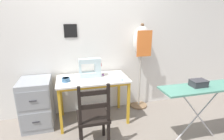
{
  "coord_description": "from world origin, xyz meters",
  "views": [
    {
      "loc": [
        -0.35,
        -2.31,
        1.67
      ],
      "look_at": [
        0.31,
        0.28,
        0.86
      ],
      "focal_mm": 28.0,
      "sensor_mm": 36.0,
      "label": 1
    }
  ],
  "objects_px": {
    "wooden_chair": "(93,117)",
    "ironing_board": "(202,90)",
    "sewing_machine": "(91,68)",
    "fabric_bowl": "(66,80)",
    "filing_cabinet": "(37,103)",
    "storage_box": "(198,83)",
    "scissors": "(123,80)",
    "dress_form": "(141,47)",
    "thread_spool_near_machine": "(103,75)"
  },
  "relations": [
    {
      "from": "wooden_chair",
      "to": "ironing_board",
      "type": "height_order",
      "value": "wooden_chair"
    },
    {
      "from": "sewing_machine",
      "to": "wooden_chair",
      "type": "xyz_separation_m",
      "value": [
        -0.09,
        -0.72,
        -0.44
      ]
    },
    {
      "from": "sewing_machine",
      "to": "fabric_bowl",
      "type": "relative_size",
      "value": 2.93
    },
    {
      "from": "filing_cabinet",
      "to": "storage_box",
      "type": "xyz_separation_m",
      "value": [
        2.12,
        -0.92,
        0.48
      ]
    },
    {
      "from": "scissors",
      "to": "wooden_chair",
      "type": "distance_m",
      "value": 0.77
    },
    {
      "from": "dress_form",
      "to": "ironing_board",
      "type": "height_order",
      "value": "dress_form"
    },
    {
      "from": "scissors",
      "to": "wooden_chair",
      "type": "height_order",
      "value": "wooden_chair"
    },
    {
      "from": "fabric_bowl",
      "to": "dress_form",
      "type": "xyz_separation_m",
      "value": [
        1.33,
        0.29,
        0.39
      ]
    },
    {
      "from": "sewing_machine",
      "to": "wooden_chair",
      "type": "distance_m",
      "value": 0.85
    },
    {
      "from": "sewing_machine",
      "to": "filing_cabinet",
      "type": "height_order",
      "value": "sewing_machine"
    },
    {
      "from": "sewing_machine",
      "to": "filing_cabinet",
      "type": "relative_size",
      "value": 0.47
    },
    {
      "from": "fabric_bowl",
      "to": "filing_cabinet",
      "type": "xyz_separation_m",
      "value": [
        -0.46,
        0.11,
        -0.39
      ]
    },
    {
      "from": "filing_cabinet",
      "to": "ironing_board",
      "type": "relative_size",
      "value": 0.69
    },
    {
      "from": "fabric_bowl",
      "to": "ironing_board",
      "type": "xyz_separation_m",
      "value": [
        1.71,
        -0.84,
        -0.0
      ]
    },
    {
      "from": "wooden_chair",
      "to": "storage_box",
      "type": "distance_m",
      "value": 1.42
    },
    {
      "from": "ironing_board",
      "to": "storage_box",
      "type": "height_order",
      "value": "storage_box"
    },
    {
      "from": "thread_spool_near_machine",
      "to": "scissors",
      "type": "bearing_deg",
      "value": -47.23
    },
    {
      "from": "sewing_machine",
      "to": "filing_cabinet",
      "type": "distance_m",
      "value": 1.0
    },
    {
      "from": "filing_cabinet",
      "to": "storage_box",
      "type": "bearing_deg",
      "value": -23.54
    },
    {
      "from": "sewing_machine",
      "to": "fabric_bowl",
      "type": "height_order",
      "value": "sewing_machine"
    },
    {
      "from": "wooden_chair",
      "to": "filing_cabinet",
      "type": "xyz_separation_m",
      "value": [
        -0.78,
        0.71,
        -0.06
      ]
    },
    {
      "from": "scissors",
      "to": "ironing_board",
      "type": "distance_m",
      "value": 1.09
    },
    {
      "from": "wooden_chair",
      "to": "filing_cabinet",
      "type": "bearing_deg",
      "value": 137.4
    },
    {
      "from": "sewing_machine",
      "to": "ironing_board",
      "type": "bearing_deg",
      "value": -36.4
    },
    {
      "from": "wooden_chair",
      "to": "storage_box",
      "type": "xyz_separation_m",
      "value": [
        1.34,
        -0.21,
        0.42
      ]
    },
    {
      "from": "scissors",
      "to": "ironing_board",
      "type": "height_order",
      "value": "ironing_board"
    },
    {
      "from": "scissors",
      "to": "filing_cabinet",
      "type": "bearing_deg",
      "value": 168.94
    },
    {
      "from": "fabric_bowl",
      "to": "scissors",
      "type": "xyz_separation_m",
      "value": [
        0.86,
        -0.14,
        -0.03
      ]
    },
    {
      "from": "scissors",
      "to": "dress_form",
      "type": "relative_size",
      "value": 0.08
    },
    {
      "from": "fabric_bowl",
      "to": "scissors",
      "type": "bearing_deg",
      "value": -9.52
    },
    {
      "from": "fabric_bowl",
      "to": "thread_spool_near_machine",
      "type": "relative_size",
      "value": 3.33
    },
    {
      "from": "filing_cabinet",
      "to": "wooden_chair",
      "type": "bearing_deg",
      "value": -42.6
    },
    {
      "from": "dress_form",
      "to": "thread_spool_near_machine",
      "type": "bearing_deg",
      "value": -168.53
    },
    {
      "from": "dress_form",
      "to": "scissors",
      "type": "bearing_deg",
      "value": -137.47
    },
    {
      "from": "thread_spool_near_machine",
      "to": "wooden_chair",
      "type": "height_order",
      "value": "wooden_chair"
    },
    {
      "from": "fabric_bowl",
      "to": "storage_box",
      "type": "distance_m",
      "value": 1.85
    },
    {
      "from": "storage_box",
      "to": "sewing_machine",
      "type": "bearing_deg",
      "value": 143.35
    },
    {
      "from": "thread_spool_near_machine",
      "to": "sewing_machine",
      "type": "bearing_deg",
      "value": -175.47
    },
    {
      "from": "wooden_chair",
      "to": "thread_spool_near_machine",
      "type": "bearing_deg",
      "value": 68.96
    },
    {
      "from": "wooden_chair",
      "to": "dress_form",
      "type": "xyz_separation_m",
      "value": [
        1.02,
        0.89,
        0.72
      ]
    },
    {
      "from": "storage_box",
      "to": "filing_cabinet",
      "type": "bearing_deg",
      "value": 156.46
    },
    {
      "from": "fabric_bowl",
      "to": "thread_spool_near_machine",
      "type": "xyz_separation_m",
      "value": [
        0.6,
        0.14,
        -0.02
      ]
    },
    {
      "from": "fabric_bowl",
      "to": "thread_spool_near_machine",
      "type": "height_order",
      "value": "fabric_bowl"
    },
    {
      "from": "ironing_board",
      "to": "storage_box",
      "type": "distance_m",
      "value": 0.11
    },
    {
      "from": "filing_cabinet",
      "to": "dress_form",
      "type": "relative_size",
      "value": 0.49
    },
    {
      "from": "scissors",
      "to": "wooden_chair",
      "type": "relative_size",
      "value": 0.13
    },
    {
      "from": "scissors",
      "to": "dress_form",
      "type": "distance_m",
      "value": 0.76
    },
    {
      "from": "fabric_bowl",
      "to": "dress_form",
      "type": "height_order",
      "value": "dress_form"
    },
    {
      "from": "fabric_bowl",
      "to": "wooden_chair",
      "type": "distance_m",
      "value": 0.75
    },
    {
      "from": "fabric_bowl",
      "to": "ironing_board",
      "type": "bearing_deg",
      "value": -26.11
    }
  ]
}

